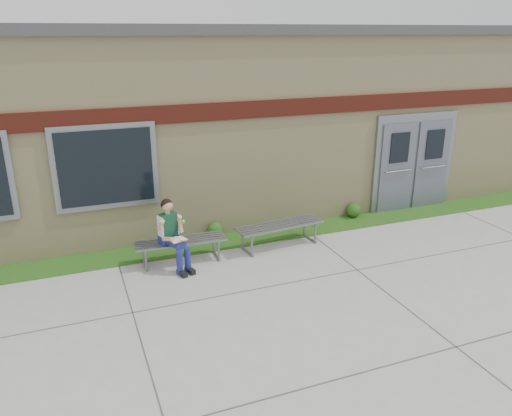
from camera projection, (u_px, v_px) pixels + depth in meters
name	position (u px, v px, depth m)	size (l,w,h in m)	color
ground	(322.00, 293.00, 8.23)	(80.00, 80.00, 0.00)	#9E9E99
grass_strip	(263.00, 235.00, 10.51)	(16.00, 0.80, 0.02)	#1A4913
school_building	(213.00, 112.00, 12.78)	(16.20, 6.22, 4.20)	beige
bench_left	(181.00, 245.00, 9.23)	(1.70, 0.54, 0.44)	slate
bench_right	(280.00, 229.00, 9.91)	(1.83, 0.68, 0.47)	slate
girl	(173.00, 233.00, 8.89)	(0.56, 0.80, 1.29)	navy
shrub_mid	(215.00, 230.00, 10.34)	(0.32, 0.32, 0.32)	#1A4913
shrub_east	(354.00, 210.00, 11.48)	(0.33, 0.33, 0.33)	#1A4913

